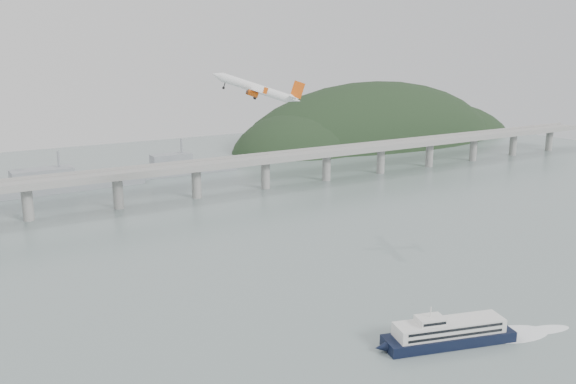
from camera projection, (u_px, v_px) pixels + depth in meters
ground at (370, 324)px, 211.27m from camera, size 900.00×900.00×0.00m
bridge at (164, 174)px, 372.92m from camera, size 800.00×22.00×23.90m
headland at (384, 158)px, 635.37m from camera, size 365.00×155.00×156.00m
ferry at (449, 333)px, 196.99m from camera, size 70.41×27.36×13.58m
airliner at (257, 89)px, 271.99m from camera, size 39.26×37.20×16.31m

